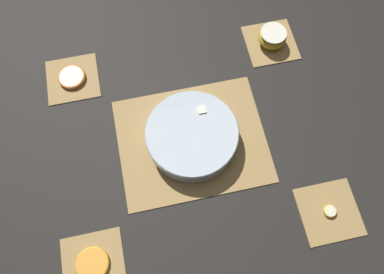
{
  "coord_description": "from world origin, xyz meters",
  "views": [
    {
      "loc": [
        -0.08,
        -0.38,
        1.03
      ],
      "look_at": [
        0.0,
        0.0,
        0.03
      ],
      "focal_mm": 35.0,
      "sensor_mm": 36.0,
      "label": 1
    }
  ],
  "objects_px": {
    "fruit_salad_bowl": "(192,136)",
    "banana_coin_single": "(330,211)",
    "orange_slice_whole": "(92,264)",
    "apple_half": "(272,37)",
    "grapefruit_slice": "(72,77)"
  },
  "relations": [
    {
      "from": "grapefruit_slice",
      "to": "fruit_salad_bowl",
      "type": "bearing_deg",
      "value": -41.14
    },
    {
      "from": "fruit_salad_bowl",
      "to": "apple_half",
      "type": "distance_m",
      "value": 0.43
    },
    {
      "from": "fruit_salad_bowl",
      "to": "orange_slice_whole",
      "type": "height_order",
      "value": "fruit_salad_bowl"
    },
    {
      "from": "fruit_salad_bowl",
      "to": "banana_coin_single",
      "type": "bearing_deg",
      "value": -41.09
    },
    {
      "from": "fruit_salad_bowl",
      "to": "orange_slice_whole",
      "type": "xyz_separation_m",
      "value": [
        -0.32,
        -0.28,
        -0.03
      ]
    },
    {
      "from": "fruit_salad_bowl",
      "to": "banana_coin_single",
      "type": "xyz_separation_m",
      "value": [
        0.32,
        -0.28,
        -0.03
      ]
    },
    {
      "from": "apple_half",
      "to": "orange_slice_whole",
      "type": "relative_size",
      "value": 1.02
    },
    {
      "from": "fruit_salad_bowl",
      "to": "grapefruit_slice",
      "type": "xyz_separation_m",
      "value": [
        -0.32,
        0.28,
        -0.03
      ]
    },
    {
      "from": "grapefruit_slice",
      "to": "apple_half",
      "type": "bearing_deg",
      "value": 0.0
    },
    {
      "from": "orange_slice_whole",
      "to": "grapefruit_slice",
      "type": "relative_size",
      "value": 1.04
    },
    {
      "from": "apple_half",
      "to": "orange_slice_whole",
      "type": "distance_m",
      "value": 0.86
    },
    {
      "from": "fruit_salad_bowl",
      "to": "orange_slice_whole",
      "type": "distance_m",
      "value": 0.43
    },
    {
      "from": "banana_coin_single",
      "to": "grapefruit_slice",
      "type": "distance_m",
      "value": 0.86
    },
    {
      "from": "banana_coin_single",
      "to": "grapefruit_slice",
      "type": "xyz_separation_m",
      "value": [
        -0.65,
        0.56,
        0.0
      ]
    },
    {
      "from": "fruit_salad_bowl",
      "to": "grapefruit_slice",
      "type": "height_order",
      "value": "fruit_salad_bowl"
    }
  ]
}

